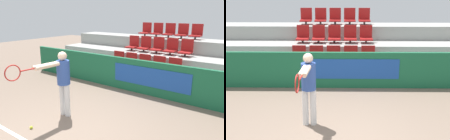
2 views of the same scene
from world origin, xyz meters
The scene contains 20 objects.
barrier_wall centered at (0.01, 3.17, 0.52)m, with size 9.01×0.14×1.04m.
bleacher_tier_front centered at (0.00, 3.79, 0.24)m, with size 8.61×1.08×0.48m.
bleacher_tier_middle centered at (0.00, 4.88, 0.48)m, with size 8.61×1.08×0.96m.
bleacher_tier_back centered at (0.00, 5.96, 0.72)m, with size 8.61×1.08×1.44m.
stadium_chair_0 centered at (-1.06, 3.93, 0.71)m, with size 0.42×0.41×0.58m.
stadium_chair_1 centered at (-0.53, 3.93, 0.71)m, with size 0.42×0.41×0.58m.
stadium_chair_2 centered at (0.00, 3.93, 0.71)m, with size 0.42×0.41×0.58m.
stadium_chair_3 centered at (0.53, 3.93, 0.71)m, with size 0.42×0.41×0.58m.
stadium_chair_4 centered at (1.06, 3.93, 0.71)m, with size 0.42×0.41×0.58m.
stadium_chair_5 centered at (-1.06, 5.01, 1.19)m, with size 0.42×0.41×0.58m.
stadium_chair_6 centered at (-0.53, 5.01, 1.19)m, with size 0.42×0.41×0.58m.
stadium_chair_7 centered at (0.00, 5.01, 1.19)m, with size 0.42×0.41×0.58m.
stadium_chair_8 centered at (0.53, 5.01, 1.19)m, with size 0.42×0.41×0.58m.
stadium_chair_9 centered at (1.06, 5.01, 1.19)m, with size 0.42×0.41×0.58m.
stadium_chair_10 centered at (-1.06, 6.10, 1.67)m, with size 0.42×0.41×0.58m.
stadium_chair_11 centered at (-0.53, 6.10, 1.67)m, with size 0.42×0.41×0.58m.
stadium_chair_12 centered at (0.00, 6.10, 1.67)m, with size 0.42×0.41×0.58m.
stadium_chair_13 centered at (0.53, 6.10, 1.67)m, with size 0.42×0.41×0.58m.
stadium_chair_14 centered at (1.06, 6.10, 1.67)m, with size 0.42×0.41×0.58m.
tennis_player centered at (-0.42, 0.68, 0.96)m, with size 0.30×1.50×1.57m.
Camera 2 is at (0.29, -5.36, 2.97)m, focal length 50.00 mm.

